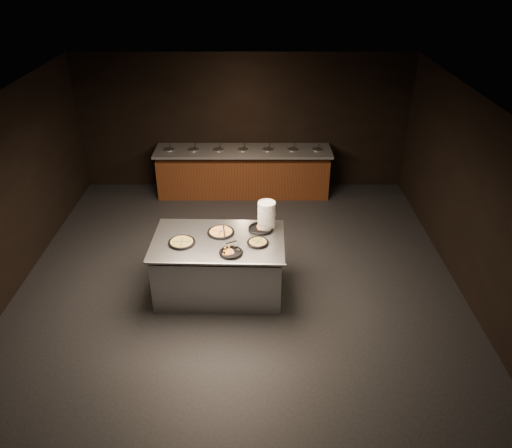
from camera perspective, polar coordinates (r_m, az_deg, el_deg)
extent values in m
cube|color=black|center=(7.90, -1.99, -7.93)|extent=(7.00, 8.00, 0.01)
cube|color=black|center=(6.54, -2.43, 12.70)|extent=(7.00, 8.00, 0.01)
cube|color=black|center=(10.80, -1.47, 11.52)|extent=(7.00, 0.01, 2.90)
cube|color=black|center=(7.80, 24.49, 1.28)|extent=(0.01, 8.00, 2.90)
cube|color=#583314|center=(10.77, -1.45, 5.63)|extent=(3.60, 0.75, 0.85)
cube|color=#5B5B60|center=(10.56, -1.49, 8.35)|extent=(3.70, 0.83, 0.05)
cube|color=#36180C|center=(10.93, -1.43, 3.78)|extent=(3.60, 0.69, 0.08)
cylinder|color=silver|center=(10.71, -9.90, 8.25)|extent=(0.22, 0.22, 0.08)
cylinder|color=#476C2B|center=(10.70, -9.91, 8.38)|extent=(0.19, 0.19, 0.02)
cylinder|color=black|center=(10.64, -9.80, 8.77)|extent=(0.04, 0.10, 0.19)
cylinder|color=silver|center=(10.63, -7.12, 8.31)|extent=(0.22, 0.22, 0.08)
cylinder|color=#476C2B|center=(10.62, -7.13, 8.44)|extent=(0.19, 0.19, 0.02)
cylinder|color=black|center=(10.57, -7.01, 8.83)|extent=(0.04, 0.10, 0.19)
cylinder|color=silver|center=(10.58, -4.32, 8.35)|extent=(0.22, 0.22, 0.08)
cylinder|color=#476C2B|center=(10.57, -4.32, 8.48)|extent=(0.19, 0.19, 0.02)
cylinder|color=black|center=(10.52, -4.18, 8.87)|extent=(0.04, 0.10, 0.19)
cylinder|color=silver|center=(10.55, -1.49, 8.37)|extent=(0.22, 0.22, 0.08)
cylinder|color=#476C2B|center=(10.54, -1.49, 8.50)|extent=(0.19, 0.19, 0.02)
cylinder|color=black|center=(10.49, -1.33, 8.89)|extent=(0.04, 0.10, 0.19)
cylinder|color=silver|center=(10.55, 1.35, 8.37)|extent=(0.22, 0.22, 0.08)
cylinder|color=#476C2B|center=(10.54, 1.35, 8.50)|extent=(0.19, 0.19, 0.02)
cylinder|color=black|center=(10.50, 1.52, 8.89)|extent=(0.04, 0.10, 0.19)
cylinder|color=silver|center=(10.58, 4.18, 8.35)|extent=(0.22, 0.22, 0.08)
cylinder|color=#476C2B|center=(10.57, 4.18, 8.48)|extent=(0.19, 0.19, 0.02)
cylinder|color=black|center=(10.52, 4.37, 8.87)|extent=(0.04, 0.10, 0.19)
cylinder|color=silver|center=(10.63, 6.98, 8.31)|extent=(0.22, 0.22, 0.08)
cylinder|color=#476C2B|center=(10.62, 6.99, 8.44)|extent=(0.19, 0.19, 0.02)
cylinder|color=black|center=(10.57, 7.20, 8.82)|extent=(0.04, 0.10, 0.19)
cube|color=silver|center=(7.72, -4.21, -5.08)|extent=(1.91, 1.20, 0.85)
cube|color=silver|center=(7.45, -4.35, -1.93)|extent=(2.00, 1.28, 0.04)
cylinder|color=silver|center=(6.93, -4.68, -4.59)|extent=(1.96, 0.10, 0.04)
cylinder|color=white|center=(7.62, 1.21, 1.01)|extent=(0.27, 0.27, 0.43)
cylinder|color=black|center=(7.40, -8.48, -2.16)|extent=(0.37, 0.37, 0.01)
torus|color=black|center=(7.40, -8.49, -2.05)|extent=(0.40, 0.40, 0.04)
torus|color=#A4732A|center=(7.39, -8.49, -2.04)|extent=(0.34, 0.34, 0.03)
cylinder|color=tan|center=(7.40, -8.49, -2.05)|extent=(0.29, 0.29, 0.02)
cube|color=black|center=(7.39, -8.50, -1.99)|extent=(0.02, 0.29, 0.00)
cube|color=black|center=(7.39, -8.50, -1.99)|extent=(0.29, 0.02, 0.00)
cylinder|color=black|center=(7.59, -4.03, -1.01)|extent=(0.39, 0.39, 0.01)
torus|color=black|center=(7.59, -4.04, -0.90)|extent=(0.41, 0.41, 0.04)
torus|color=#A4732A|center=(7.58, -4.04, -0.89)|extent=(0.35, 0.35, 0.03)
cylinder|color=#C88949|center=(7.59, -4.04, -0.90)|extent=(0.31, 0.31, 0.02)
cube|color=black|center=(7.58, -4.04, -0.85)|extent=(0.08, 0.30, 0.00)
cube|color=black|center=(7.58, -4.04, -0.85)|extent=(0.30, 0.08, 0.00)
cylinder|color=black|center=(7.67, 0.56, -0.58)|extent=(0.37, 0.37, 0.01)
torus|color=black|center=(7.66, 0.56, -0.48)|extent=(0.40, 0.40, 0.04)
cylinder|color=black|center=(7.10, -2.87, -3.34)|extent=(0.32, 0.32, 0.01)
torus|color=black|center=(7.09, -2.88, -3.23)|extent=(0.34, 0.34, 0.04)
cylinder|color=black|center=(7.32, 0.22, -2.20)|extent=(0.30, 0.30, 0.01)
torus|color=black|center=(7.31, 0.22, -2.10)|extent=(0.32, 0.32, 0.04)
torus|color=#A4732A|center=(7.31, 0.22, -2.09)|extent=(0.26, 0.26, 0.03)
cylinder|color=tan|center=(7.31, 0.22, -2.10)|extent=(0.22, 0.22, 0.02)
cube|color=black|center=(7.31, 0.22, -2.04)|extent=(0.11, 0.19, 0.00)
cube|color=black|center=(7.31, 0.22, -2.04)|extent=(0.19, 0.11, 0.00)
cube|color=silver|center=(7.61, -3.92, -0.78)|extent=(0.11, 0.13, 0.00)
cylinder|color=black|center=(7.44, -3.66, -0.86)|extent=(0.06, 0.19, 0.13)
cylinder|color=silver|center=(7.53, -3.79, -0.89)|extent=(0.03, 0.10, 0.08)
cube|color=silver|center=(7.16, -1.76, -2.88)|extent=(0.13, 0.12, 0.00)
cylinder|color=black|center=(7.18, -2.85, -2.10)|extent=(0.17, 0.11, 0.13)
cylinder|color=silver|center=(7.17, -2.30, -2.56)|extent=(0.09, 0.06, 0.08)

